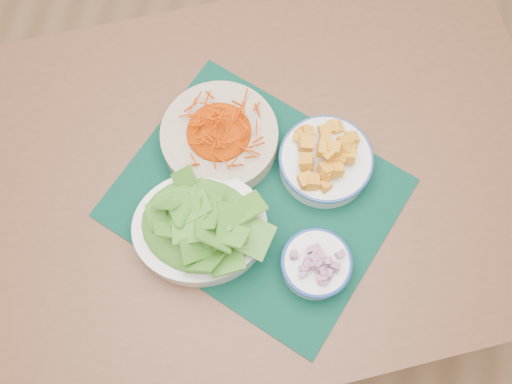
% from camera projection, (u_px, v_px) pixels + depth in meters
% --- Properties ---
extents(ground, '(4.00, 4.00, 0.00)m').
position_uv_depth(ground, '(226.00, 154.00, 1.94)').
color(ground, '#AC7A53').
rests_on(ground, ground).
extents(table, '(1.47, 1.26, 0.75)m').
position_uv_depth(table, '(247.00, 192.00, 1.20)').
color(table, brown).
rests_on(table, ground).
extents(placemat, '(0.61, 0.57, 0.00)m').
position_uv_depth(placemat, '(256.00, 197.00, 1.10)').
color(placemat, black).
rests_on(placemat, table).
extents(carrot_bowl, '(0.26, 0.26, 0.09)m').
position_uv_depth(carrot_bowl, '(219.00, 135.00, 1.10)').
color(carrot_bowl, '#C5AF92').
rests_on(carrot_bowl, placemat).
extents(squash_bowl, '(0.19, 0.19, 0.09)m').
position_uv_depth(squash_bowl, '(326.00, 158.00, 1.08)').
color(squash_bowl, white).
rests_on(squash_bowl, placemat).
extents(lettuce_bowl, '(0.29, 0.27, 0.11)m').
position_uv_depth(lettuce_bowl, '(199.00, 225.00, 1.02)').
color(lettuce_bowl, white).
rests_on(lettuce_bowl, placemat).
extents(onion_bowl, '(0.14, 0.14, 0.07)m').
position_uv_depth(onion_bowl, '(316.00, 263.00, 1.02)').
color(onion_bowl, white).
rests_on(onion_bowl, placemat).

